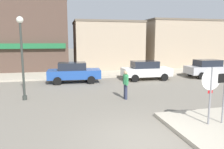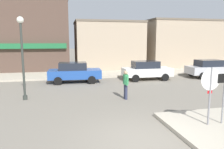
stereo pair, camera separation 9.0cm
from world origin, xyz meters
TOP-DOWN VIEW (x-y plane):
  - ground_plane at (0.00, 0.00)m, footprint 160.00×160.00m
  - kerb_far at (0.00, 13.93)m, footprint 80.00×4.00m
  - stop_sign at (2.68, 0.40)m, footprint 0.82×0.08m
  - one_way_sign at (3.28, 0.40)m, footprint 0.60×0.07m
  - lamp_post at (-4.63, 6.10)m, footprint 0.36×0.36m
  - parked_car_nearest at (-1.70, 10.58)m, footprint 4.07×2.02m
  - parked_car_second at (4.20, 10.45)m, footprint 4.04×1.95m
  - parked_car_third at (10.04, 10.33)m, footprint 4.04×1.95m
  - pedestrian_crossing_near at (0.83, 5.01)m, footprint 0.23×0.55m
  - building_corner_shop at (-7.13, 20.38)m, footprint 10.80×9.40m
  - building_storefront_left_near at (2.51, 18.06)m, footprint 7.41×5.35m
  - building_storefront_left_mid at (11.56, 18.29)m, footprint 8.90×5.73m

SIDE VIEW (x-z plane):
  - ground_plane at x=0.00m, z-range 0.00..0.00m
  - kerb_far at x=0.00m, z-range 0.00..0.15m
  - parked_car_nearest at x=-1.70m, z-range 0.03..1.59m
  - parked_car_second at x=4.20m, z-range 0.03..1.59m
  - parked_car_third at x=10.04m, z-range 0.03..1.59m
  - pedestrian_crossing_near at x=0.83m, z-range 0.06..1.67m
  - one_way_sign at x=3.28m, z-range 0.28..2.38m
  - stop_sign at x=2.68m, z-range 0.37..2.67m
  - building_storefront_left_near at x=2.51m, z-range 0.00..5.30m
  - building_storefront_left_mid at x=11.56m, z-range 0.00..5.61m
  - lamp_post at x=-4.63m, z-range 0.69..5.23m
  - building_corner_shop at x=-7.13m, z-range 0.00..8.02m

